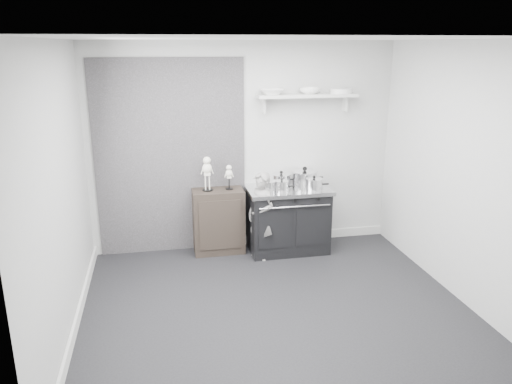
# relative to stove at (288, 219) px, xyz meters

# --- Properties ---
(ground) EXTENTS (4.00, 4.00, 0.00)m
(ground) POSITION_rel_stove_xyz_m (-0.52, -1.48, -0.43)
(ground) COLOR black
(ground) RESTS_ON ground
(room_shell) EXTENTS (4.02, 3.62, 2.71)m
(room_shell) POSITION_rel_stove_xyz_m (-0.61, -1.33, 1.20)
(room_shell) COLOR #BABBB8
(room_shell) RESTS_ON ground
(wall_shelf) EXTENTS (1.30, 0.26, 0.24)m
(wall_shelf) POSITION_rel_stove_xyz_m (0.28, 0.20, 1.57)
(wall_shelf) COLOR silver
(wall_shelf) RESTS_ON room_shell
(stove) EXTENTS (1.08, 0.67, 0.86)m
(stove) POSITION_rel_stove_xyz_m (0.00, 0.00, 0.00)
(stove) COLOR black
(stove) RESTS_ON ground
(side_cabinet) EXTENTS (0.65, 0.38, 0.85)m
(side_cabinet) POSITION_rel_stove_xyz_m (-0.90, 0.13, -0.01)
(side_cabinet) COLOR black
(side_cabinet) RESTS_ON ground
(child) EXTENTS (0.45, 0.49, 1.13)m
(child) POSITION_rel_stove_xyz_m (-0.40, -0.18, 0.13)
(child) COLOR gray
(child) RESTS_ON ground
(pot_front_left) EXTENTS (0.31, 0.22, 0.17)m
(pot_front_left) POSITION_rel_stove_xyz_m (-0.29, -0.08, 0.49)
(pot_front_left) COLOR silver
(pot_front_left) RESTS_ON stove
(pot_back_left) EXTENTS (0.34, 0.25, 0.19)m
(pot_back_left) POSITION_rel_stove_xyz_m (-0.06, 0.15, 0.50)
(pot_back_left) COLOR silver
(pot_back_left) RESTS_ON stove
(pot_back_right) EXTENTS (0.43, 0.34, 0.24)m
(pot_back_right) POSITION_rel_stove_xyz_m (0.26, 0.13, 0.52)
(pot_back_right) COLOR silver
(pot_back_right) RESTS_ON stove
(pot_front_right) EXTENTS (0.31, 0.22, 0.19)m
(pot_front_right) POSITION_rel_stove_xyz_m (0.29, -0.16, 0.51)
(pot_front_right) COLOR silver
(pot_front_right) RESTS_ON stove
(pot_front_center) EXTENTS (0.26, 0.17, 0.17)m
(pot_front_center) POSITION_rel_stove_xyz_m (-0.12, -0.14, 0.50)
(pot_front_center) COLOR silver
(pot_front_center) RESTS_ON stove
(skeleton_full) EXTENTS (0.14, 0.09, 0.51)m
(skeleton_full) POSITION_rel_stove_xyz_m (-1.03, 0.13, 0.67)
(skeleton_full) COLOR white
(skeleton_full) RESTS_ON side_cabinet
(skeleton_torso) EXTENTS (0.10, 0.07, 0.37)m
(skeleton_torso) POSITION_rel_stove_xyz_m (-0.75, 0.13, 0.60)
(skeleton_torso) COLOR white
(skeleton_torso) RESTS_ON side_cabinet
(bowl_large) EXTENTS (0.30, 0.30, 0.07)m
(bowl_large) POSITION_rel_stove_xyz_m (-0.19, 0.19, 1.64)
(bowl_large) COLOR white
(bowl_large) RESTS_ON wall_shelf
(bowl_small) EXTENTS (0.25, 0.25, 0.08)m
(bowl_small) POSITION_rel_stove_xyz_m (0.31, 0.19, 1.65)
(bowl_small) COLOR white
(bowl_small) RESTS_ON wall_shelf
(plate_stack) EXTENTS (0.28, 0.28, 0.06)m
(plate_stack) POSITION_rel_stove_xyz_m (0.73, 0.19, 1.64)
(plate_stack) COLOR silver
(plate_stack) RESTS_ON wall_shelf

